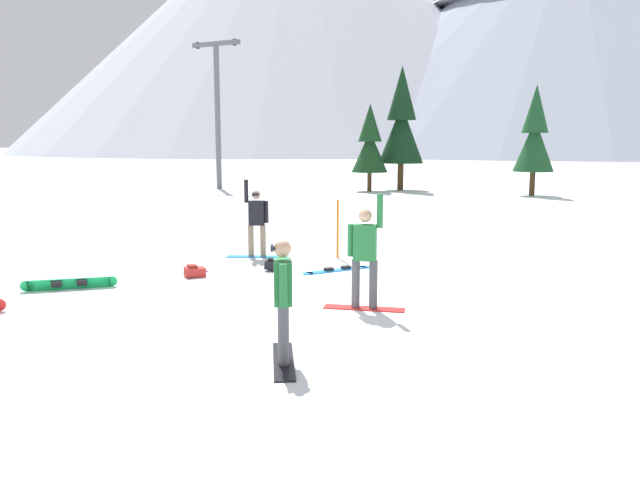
% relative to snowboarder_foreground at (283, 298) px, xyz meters
% --- Properties ---
extents(ground_plane, '(800.00, 800.00, 0.00)m').
position_rel_snowboarder_foreground_xyz_m(ground_plane, '(-1.62, 1.20, -0.90)').
color(ground_plane, white).
extents(snowboarder_foreground, '(1.04, 1.44, 1.70)m').
position_rel_snowboarder_foreground_xyz_m(snowboarder_foreground, '(0.00, 0.00, 0.00)').
color(snowboarder_foreground, black).
rests_on(snowboarder_foreground, ground_plane).
extents(snowboarder_midground, '(1.49, 0.65, 2.09)m').
position_rel_snowboarder_foreground_xyz_m(snowboarder_midground, '(-0.09, 3.05, 0.11)').
color(snowboarder_midground, red).
rests_on(snowboarder_midground, ground_plane).
extents(snowboarder_background, '(1.57, 0.93, 2.04)m').
position_rel_snowboarder_foreground_xyz_m(snowboarder_background, '(-4.65, 6.59, 0.07)').
color(snowboarder_background, '#1E8CD8').
rests_on(snowboarder_background, ground_plane).
extents(loose_snowboard_near_left, '(1.23, 1.65, 0.09)m').
position_rel_snowboarder_foreground_xyz_m(loose_snowboard_near_left, '(-2.00, 5.94, -0.87)').
color(loose_snowboard_near_left, '#1E8CD8').
rests_on(loose_snowboard_near_left, ground_plane).
extents(loose_snowboard_near_right, '(1.45, 1.38, 0.25)m').
position_rel_snowboarder_foreground_xyz_m(loose_snowboard_near_right, '(-6.07, 1.71, -0.77)').
color(loose_snowboard_near_right, '#19B259').
rests_on(loose_snowboard_near_right, ground_plane).
extents(backpack_red, '(0.53, 0.55, 0.28)m').
position_rel_snowboarder_foreground_xyz_m(backpack_red, '(-4.57, 3.87, -0.77)').
color(backpack_red, red).
rests_on(backpack_red, ground_plane).
extents(backpack_black, '(0.55, 0.38, 0.30)m').
position_rel_snowboarder_foreground_xyz_m(backpack_black, '(-3.30, 5.28, -0.76)').
color(backpack_black, black).
rests_on(backpack_black, ground_plane).
extents(trail_marker_pole, '(0.06, 0.06, 1.53)m').
position_rel_snowboarder_foreground_xyz_m(trail_marker_pole, '(-2.71, 7.46, -0.13)').
color(trail_marker_pole, orange).
rests_on(trail_marker_pole, ground_plane).
extents(pine_tree_broad, '(2.28, 2.28, 6.27)m').
position_rel_snowboarder_foreground_xyz_m(pine_tree_broad, '(-1.21, 30.40, 2.52)').
color(pine_tree_broad, '#472D19').
rests_on(pine_tree_broad, ground_plane).
extents(pine_tree_young, '(2.85, 2.85, 7.82)m').
position_rel_snowboarder_foreground_xyz_m(pine_tree_young, '(-9.43, 31.06, 3.37)').
color(pine_tree_young, '#472D19').
rests_on(pine_tree_young, ground_plane).
extents(pine_tree_twin, '(2.26, 2.26, 5.43)m').
position_rel_snowboarder_foreground_xyz_m(pine_tree_twin, '(-10.82, 29.22, 2.06)').
color(pine_tree_twin, '#472D19').
rests_on(pine_tree_twin, ground_plane).
extents(ski_lift_tower, '(3.64, 0.36, 9.55)m').
position_rel_snowboarder_foreground_xyz_m(ski_lift_tower, '(-20.67, 26.93, 4.65)').
color(ski_lift_tower, '#595B60').
rests_on(ski_lift_tower, ground_plane).
extents(peak_north_spur, '(177.78, 177.78, 84.59)m').
position_rel_snowboarder_foreground_xyz_m(peak_north_spur, '(-94.92, 174.89, 43.30)').
color(peak_north_spur, '#B2B7C6').
rests_on(peak_north_spur, ground_plane).
extents(peak_central_summit, '(187.03, 187.03, 70.44)m').
position_rel_snowboarder_foreground_xyz_m(peak_central_summit, '(-17.54, 197.29, 35.91)').
color(peak_central_summit, '#8C93A3').
rests_on(peak_central_summit, ground_plane).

